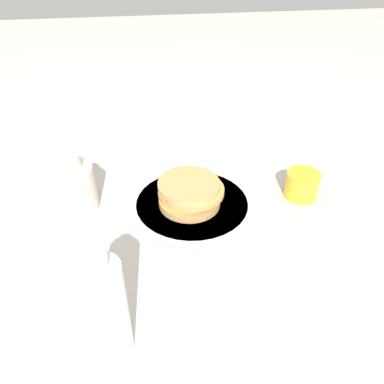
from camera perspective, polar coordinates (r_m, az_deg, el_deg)
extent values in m
plane|color=#BCB7AD|center=(0.86, -0.59, -1.47)|extent=(4.00, 4.00, 0.00)
cylinder|color=silver|center=(0.84, 0.00, -1.86)|extent=(0.25, 0.25, 0.01)
cylinder|color=silver|center=(0.84, 0.00, -1.73)|extent=(0.27, 0.27, 0.01)
cylinder|color=tan|center=(0.83, -0.50, -1.32)|extent=(0.14, 0.14, 0.02)
cylinder|color=gold|center=(0.83, -0.44, -0.02)|extent=(0.14, 0.14, 0.01)
cylinder|color=tan|center=(0.82, 0.16, 0.24)|extent=(0.14, 0.14, 0.01)
cylinder|color=tan|center=(0.81, -0.27, 1.18)|extent=(0.14, 0.14, 0.01)
cylinder|color=yellow|center=(0.90, 16.40, 1.05)|extent=(0.08, 0.08, 0.06)
cylinder|color=beige|center=(0.85, -17.60, 0.48)|extent=(0.10, 0.10, 0.11)
cylinder|color=beige|center=(0.81, -18.47, 4.36)|extent=(0.05, 0.05, 0.03)
cylinder|color=white|center=(0.55, -12.90, -17.38)|extent=(0.06, 0.06, 0.18)
cylinder|color=white|center=(0.48, -14.48, -10.43)|extent=(0.03, 0.03, 0.02)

